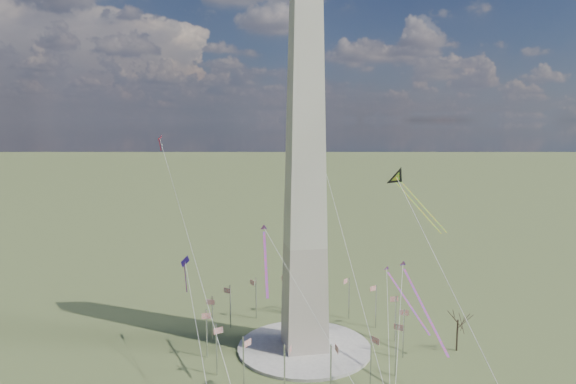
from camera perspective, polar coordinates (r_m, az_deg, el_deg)
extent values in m
plane|color=#50562B|center=(145.05, 1.83, -17.03)|extent=(2000.00, 2000.00, 0.00)
cylinder|color=beige|center=(144.88, 1.83, -16.89)|extent=(36.00, 36.00, 0.80)
cylinder|color=silver|center=(149.97, 11.86, -13.64)|extent=(0.36, 0.36, 13.00)
cube|color=red|center=(149.24, 11.72, -11.57)|extent=(2.40, 0.08, 1.50)
cylinder|color=silver|center=(157.87, 9.75, -12.46)|extent=(0.36, 0.36, 13.00)
cube|color=red|center=(157.01, 9.46, -10.52)|extent=(2.25, 0.99, 1.50)
cylinder|color=silver|center=(163.57, 6.80, -11.66)|extent=(0.36, 0.36, 13.00)
cube|color=red|center=(162.43, 6.41, -9.82)|extent=(1.75, 1.75, 1.50)
cylinder|color=silver|center=(166.44, 3.37, -11.27)|extent=(0.36, 0.36, 13.00)
cube|color=red|center=(164.95, 2.93, -9.50)|extent=(0.99, 2.25, 1.50)
cylinder|color=silver|center=(166.20, -0.19, -11.28)|extent=(0.36, 0.36, 13.00)
cube|color=red|center=(164.30, -0.64, -9.56)|extent=(0.08, 2.40, 1.50)
cylinder|color=silver|center=(162.88, -3.57, -11.71)|extent=(0.36, 0.36, 13.00)
cube|color=red|center=(160.56, -4.00, -10.01)|extent=(0.99, 2.25, 1.50)
cylinder|color=silver|center=(156.81, -6.43, -12.54)|extent=(0.36, 0.36, 13.00)
cube|color=red|center=(154.11, -6.78, -10.82)|extent=(1.75, 1.75, 1.50)
cylinder|color=silver|center=(148.65, -8.39, -13.75)|extent=(0.36, 0.36, 13.00)
cube|color=red|center=(145.63, -8.61, -11.99)|extent=(2.25, 0.99, 1.50)
cylinder|color=silver|center=(139.39, -9.03, -15.28)|extent=(0.36, 0.36, 13.00)
cube|color=red|center=(136.18, -9.06, -13.45)|extent=(2.40, 0.08, 1.50)
cylinder|color=silver|center=(130.37, -7.96, -16.97)|extent=(0.36, 0.36, 13.00)
cube|color=red|center=(127.15, -7.74, -15.02)|extent=(2.25, 0.99, 1.50)
cylinder|color=silver|center=(123.16, -4.97, -18.48)|extent=(0.36, 0.36, 13.00)
cube|color=red|center=(120.15, -4.50, -16.39)|extent=(1.75, 1.75, 1.50)
cylinder|color=silver|center=(119.25, -0.39, -19.39)|extent=(0.36, 0.36, 13.00)
cube|color=red|center=(116.67, 0.26, -17.13)|extent=(0.99, 2.25, 1.50)
cylinder|color=silver|center=(119.58, 4.77, -19.34)|extent=(0.36, 0.36, 13.00)
cube|color=red|center=(117.57, 5.44, -16.97)|extent=(0.08, 2.40, 1.50)
cylinder|color=silver|center=(124.06, 9.17, -18.35)|extent=(0.36, 0.36, 13.00)
cube|color=red|center=(122.63, 9.70, -15.96)|extent=(0.99, 2.25, 1.50)
cylinder|color=silver|center=(131.65, 11.90, -16.81)|extent=(0.36, 0.36, 13.00)
cube|color=red|center=(130.65, 12.19, -14.48)|extent=(1.75, 1.75, 1.50)
cylinder|color=silver|center=(140.80, 12.71, -15.14)|extent=(0.36, 0.36, 13.00)
cube|color=red|center=(140.04, 12.77, -12.93)|extent=(2.25, 0.99, 1.50)
cylinder|color=#423828|center=(149.37, 18.29, -14.88)|extent=(0.45, 0.45, 8.62)
cube|color=orange|center=(146.49, 14.78, -1.54)|extent=(6.90, 15.82, 11.88)
cube|color=orange|center=(144.89, 14.21, -1.62)|extent=(6.90, 15.82, 11.88)
cube|color=navy|center=(138.43, -11.36, -7.56)|extent=(2.31, 2.73, 2.67)
cube|color=red|center=(139.67, -11.31, -9.31)|extent=(0.72, 3.40, 9.22)
cube|color=red|center=(127.49, 14.93, -12.52)|extent=(1.86, 21.70, 13.59)
cube|color=red|center=(121.13, -2.50, -7.87)|extent=(2.47, 17.63, 11.07)
cube|color=red|center=(147.25, 13.15, -11.82)|extent=(5.11, 18.41, 11.79)
cube|color=red|center=(168.70, -14.07, 5.82)|extent=(1.24, 2.07, 1.77)
cube|color=red|center=(168.77, -14.05, 5.16)|extent=(0.76, 1.52, 4.07)
cube|color=white|center=(183.20, 2.79, 7.55)|extent=(1.24, 1.87, 1.47)
cube|color=white|center=(183.22, 2.78, 7.05)|extent=(0.90, 1.20, 3.37)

